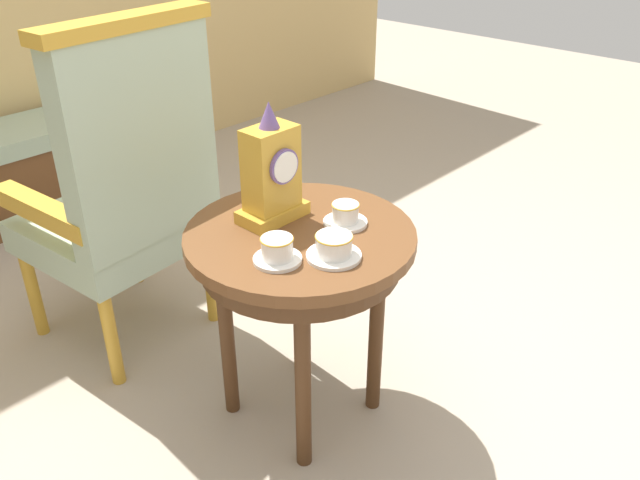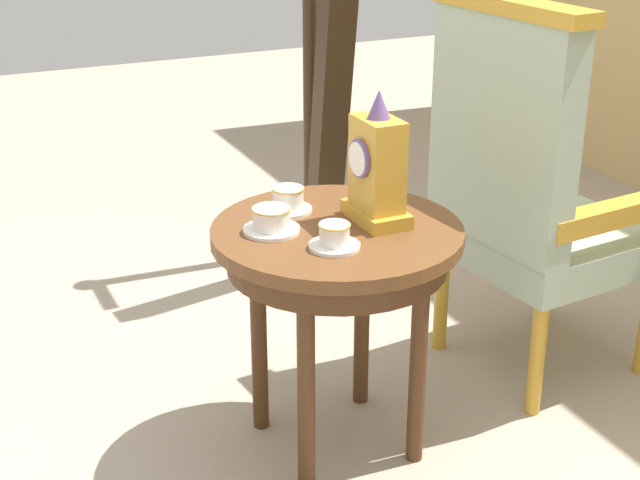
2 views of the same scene
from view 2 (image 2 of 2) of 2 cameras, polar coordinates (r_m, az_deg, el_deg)
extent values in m
plane|color=tan|center=(2.58, 1.26, -13.09)|extent=(10.00, 10.00, 0.00)
cylinder|color=brown|center=(2.35, 1.03, 0.38)|extent=(0.63, 0.63, 0.03)
cylinder|color=#482B16|center=(2.37, 1.02, -0.79)|extent=(0.56, 0.56, 0.07)
cylinder|color=#482B16|center=(2.44, 5.93, -7.19)|extent=(0.04, 0.04, 0.60)
cylinder|color=#482B16|center=(2.68, 2.54, -4.17)|extent=(0.04, 0.04, 0.60)
cylinder|color=#482B16|center=(2.56, -3.71, -5.51)|extent=(0.04, 0.04, 0.60)
cylinder|color=#482B16|center=(2.31, -0.84, -8.86)|extent=(0.04, 0.04, 0.60)
cylinder|color=white|center=(2.45, -1.92, 1.83)|extent=(0.12, 0.12, 0.01)
cylinder|color=white|center=(2.43, -1.93, 2.55)|extent=(0.08, 0.08, 0.06)
torus|color=gold|center=(2.43, -1.94, 3.11)|extent=(0.08, 0.08, 0.00)
cylinder|color=white|center=(2.32, -2.94, 0.61)|extent=(0.14, 0.14, 0.01)
cylinder|color=white|center=(2.31, -2.95, 1.34)|extent=(0.09, 0.09, 0.05)
torus|color=gold|center=(2.30, -2.96, 1.88)|extent=(0.10, 0.10, 0.00)
cylinder|color=white|center=(2.23, 0.87, -0.37)|extent=(0.12, 0.12, 0.01)
cylinder|color=white|center=(2.21, 0.87, 0.37)|extent=(0.07, 0.07, 0.05)
torus|color=gold|center=(2.20, 0.88, 0.92)|extent=(0.08, 0.08, 0.00)
cube|color=gold|center=(2.38, 3.40, 1.57)|extent=(0.19, 0.11, 0.04)
cube|color=gold|center=(2.34, 3.48, 4.60)|extent=(0.14, 0.09, 0.23)
cylinder|color=#664C8C|center=(2.31, 2.37, 4.91)|extent=(0.10, 0.01, 0.10)
cylinder|color=white|center=(2.31, 2.23, 4.89)|extent=(0.08, 0.00, 0.08)
cone|color=#664C8C|center=(2.30, 3.56, 8.15)|extent=(0.06, 0.06, 0.07)
cube|color=#9EB299|center=(2.93, 13.57, -0.09)|extent=(0.57, 0.57, 0.11)
cube|color=#9EB299|center=(2.66, 10.84, 6.42)|extent=(0.53, 0.14, 0.64)
cube|color=gold|center=(2.59, 11.41, 13.65)|extent=(0.57, 0.15, 0.04)
cube|color=gold|center=(2.72, 17.19, 1.48)|extent=(0.12, 0.47, 0.06)
cube|color=gold|center=(3.03, 10.89, 4.26)|extent=(0.12, 0.47, 0.06)
cylinder|color=gold|center=(3.30, 13.39, -1.72)|extent=(0.04, 0.04, 0.35)
cylinder|color=gold|center=(2.75, 12.91, -6.98)|extent=(0.04, 0.04, 0.35)
cylinder|color=gold|center=(3.04, 7.31, -3.51)|extent=(0.04, 0.04, 0.35)
cube|color=gold|center=(3.70, 0.10, -0.66)|extent=(0.32, 0.24, 0.07)
cylinder|color=#332314|center=(3.55, -0.59, 12.07)|extent=(0.06, 0.06, 1.56)
cube|color=black|center=(3.39, 0.84, 10.35)|extent=(0.28, 0.11, 1.43)
camera|label=1|loc=(3.06, -29.39, 19.52)|focal=36.87mm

